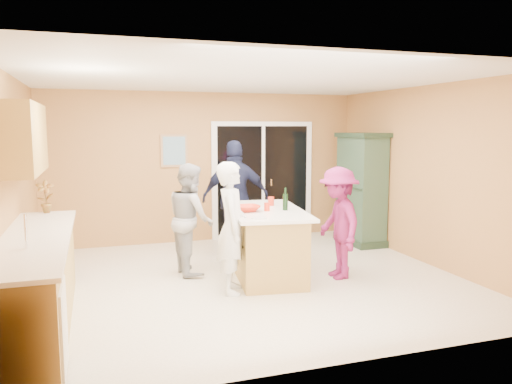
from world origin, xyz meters
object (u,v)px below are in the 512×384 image
object	(u,v)px
woman_navy	(236,198)
kitchen_island	(266,245)
woman_white	(232,228)
green_hutch	(361,190)
woman_grey	(191,218)
woman_magenta	(338,223)

from	to	relation	value
woman_navy	kitchen_island	bearing A→B (deg)	98.93
woman_white	green_hutch	bearing A→B (deg)	-41.52
woman_grey	woman_magenta	bearing A→B (deg)	-119.01
green_hutch	woman_navy	distance (m)	2.25
green_hutch	woman_white	size ratio (longest dim) A/B	1.20
woman_grey	woman_navy	world-z (taller)	woman_navy
woman_navy	woman_magenta	distance (m)	1.91
kitchen_island	green_hutch	world-z (taller)	green_hutch
woman_navy	woman_white	bearing A→B (deg)	79.47
kitchen_island	woman_navy	xyz separation A→B (m)	(-0.05, 1.30, 0.47)
green_hutch	woman_navy	size ratio (longest dim) A/B	1.06
kitchen_island	woman_grey	xyz separation A→B (m)	(-0.93, 0.48, 0.33)
woman_grey	green_hutch	bearing A→B (deg)	-79.00
woman_white	woman_navy	world-z (taller)	woman_navy
kitchen_island	woman_magenta	xyz separation A→B (m)	(0.89, -0.35, 0.31)
woman_white	woman_navy	size ratio (longest dim) A/B	0.88
green_hutch	woman_magenta	xyz separation A→B (m)	(-1.31, -1.69, -0.19)
green_hutch	woman_navy	bearing A→B (deg)	-179.05
woman_grey	woman_magenta	world-z (taller)	woman_grey
kitchen_island	woman_magenta	world-z (taller)	woman_magenta
woman_navy	green_hutch	bearing A→B (deg)	-172.53
kitchen_island	green_hutch	xyz separation A→B (m)	(2.20, 1.34, 0.50)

